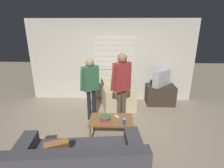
# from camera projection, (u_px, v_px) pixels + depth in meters

# --- Properties ---
(ground_plane) EXTENTS (16.00, 16.00, 0.00)m
(ground_plane) POSITION_uv_depth(u_px,v_px,m) (108.00, 133.00, 4.02)
(ground_plane) COLOR gray
(wall_back) EXTENTS (5.20, 0.08, 2.55)m
(wall_back) POSITION_uv_depth(u_px,v_px,m) (111.00, 61.00, 5.53)
(wall_back) COLOR #BCB7A8
(wall_back) RESTS_ON ground_plane
(couch_blue) EXTENTS (2.09, 1.16, 0.79)m
(couch_blue) POSITION_uv_depth(u_px,v_px,m) (79.00, 165.00, 2.71)
(couch_blue) COLOR #424247
(couch_blue) RESTS_ON ground_plane
(armchair_beige) EXTENTS (1.07, 1.10, 0.83)m
(armchair_beige) POSITION_uv_depth(u_px,v_px,m) (117.00, 96.00, 5.22)
(armchair_beige) COLOR #C6B289
(armchair_beige) RESTS_ON ground_plane
(coffee_table) EXTENTS (0.94, 0.55, 0.42)m
(coffee_table) POSITION_uv_depth(u_px,v_px,m) (111.00, 121.00, 3.79)
(coffee_table) COLOR brown
(coffee_table) RESTS_ON ground_plane
(tv_stand) EXTENTS (0.86, 0.57, 0.60)m
(tv_stand) POSITION_uv_depth(u_px,v_px,m) (160.00, 95.00, 5.43)
(tv_stand) COLOR #33281E
(tv_stand) RESTS_ON ground_plane
(tv) EXTENTS (0.61, 0.62, 0.48)m
(tv) POSITION_uv_depth(u_px,v_px,m) (161.00, 78.00, 5.26)
(tv) COLOR #B2B2B7
(tv) RESTS_ON tv_stand
(person_left_standing) EXTENTS (0.48, 0.80, 1.60)m
(person_left_standing) POSITION_uv_depth(u_px,v_px,m) (90.00, 82.00, 4.33)
(person_left_standing) COLOR black
(person_left_standing) RESTS_ON ground_plane
(person_right_standing) EXTENTS (0.50, 0.85, 1.76)m
(person_right_standing) POSITION_uv_depth(u_px,v_px,m) (121.00, 80.00, 4.10)
(person_right_standing) COLOR #4C4233
(person_right_standing) RESTS_ON ground_plane
(book_stack) EXTENTS (0.24, 0.21, 0.09)m
(book_stack) POSITION_uv_depth(u_px,v_px,m) (105.00, 118.00, 3.72)
(book_stack) COLOR maroon
(book_stack) RESTS_ON coffee_table
(soda_can) EXTENTS (0.07, 0.07, 0.13)m
(soda_can) POSITION_uv_depth(u_px,v_px,m) (124.00, 122.00, 3.56)
(soda_can) COLOR #194C9E
(soda_can) RESTS_ON coffee_table
(spare_remote) EXTENTS (0.12, 0.12, 0.02)m
(spare_remote) POSITION_uv_depth(u_px,v_px,m) (117.00, 116.00, 3.87)
(spare_remote) COLOR white
(spare_remote) RESTS_ON coffee_table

